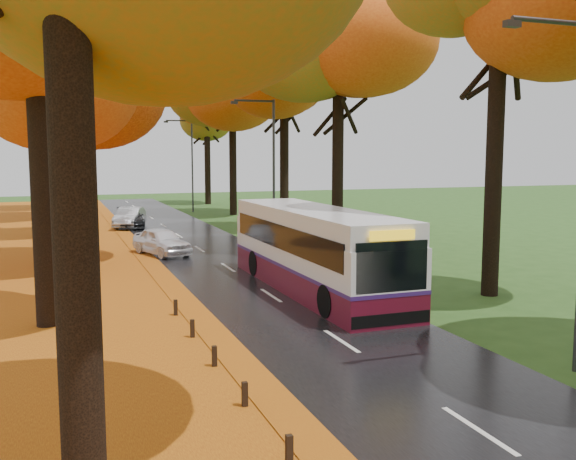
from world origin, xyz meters
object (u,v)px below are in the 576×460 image
car_white (162,241)px  bus (315,248)px  streetlamp_mid (269,161)px  streetlamp_far (189,158)px  car_silver (130,217)px  car_dark (130,218)px

car_white → bus: bearing=-88.4°
streetlamp_mid → car_white: 7.42m
bus → car_white: bus is taller
streetlamp_mid → streetlamp_far: same height
bus → car_silver: bearing=99.7°
streetlamp_mid → car_dark: streetlamp_mid is taller
car_silver → streetlamp_mid: bearing=-42.3°
car_silver → car_dark: car_silver is taller
car_dark → bus: bearing=-77.2°
bus → car_dark: 23.66m
bus → car_dark: (-4.15, 23.28, -0.94)m
streetlamp_mid → car_dark: 13.77m
car_silver → car_dark: (0.00, 0.01, -0.05)m
bus → car_white: bearing=110.5°
streetlamp_mid → bus: 12.30m
bus → streetlamp_far: bearing=86.0°
car_dark → streetlamp_mid: bearing=-58.8°
streetlamp_far → car_dark: bearing=-121.1°
streetlamp_mid → car_white: size_ratio=2.02×
car_silver → car_dark: size_ratio=0.94×
bus → car_silver: size_ratio=2.74×
bus → car_dark: bus is taller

